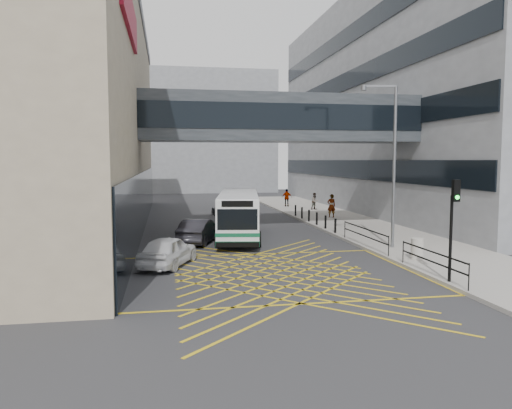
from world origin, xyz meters
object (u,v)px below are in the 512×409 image
pedestrian_a (331,206)px  pedestrian_b (315,201)px  street_lamp (391,156)px  car_white (168,251)px  car_dark (199,231)px  car_silver (229,209)px  bus (239,214)px  litter_bin (417,249)px  traffic_light (453,216)px  pedestrian_c (287,198)px

pedestrian_a → pedestrian_b: bearing=-94.9°
street_lamp → pedestrian_a: size_ratio=4.52×
car_white → car_dark: bearing=-84.5°
pedestrian_b → car_silver: bearing=179.4°
car_white → car_dark: 6.38m
car_white → car_dark: car_dark is taller
street_lamp → pedestrian_a: (1.53, 13.93, -3.91)m
bus → pedestrian_a: bus is taller
car_dark → litter_bin: (9.71, -7.42, -0.05)m
bus → street_lamp: (7.28, -5.55, 3.51)m
car_silver → litter_bin: 21.83m
car_white → car_dark: size_ratio=0.98×
traffic_light → pedestrian_c: bearing=84.1°
car_dark → street_lamp: (9.83, -4.14, 4.31)m
pedestrian_a → pedestrian_c: (-1.26, 10.02, -0.06)m
traffic_light → litter_bin: 4.85m
car_dark → street_lamp: bearing=176.2°
car_silver → pedestrian_b: (8.52, 2.76, 0.28)m
pedestrian_b → pedestrian_a: bearing=-113.6°
car_dark → traffic_light: traffic_light is taller
traffic_light → street_lamp: 7.99m
bus → litter_bin: (7.17, -8.83, -0.84)m
pedestrian_c → car_silver: bearing=58.5°
litter_bin → traffic_light: bearing=-101.7°
street_lamp → pedestrian_b: size_ratio=5.45×
street_lamp → litter_bin: street_lamp is taller
car_white → litter_bin: car_white is taller
car_dark → street_lamp: size_ratio=0.53×
pedestrian_a → bus: bearing=43.7°
car_dark → car_silver: 13.90m
car_silver → pedestrian_c: bearing=-154.5°
traffic_light → street_lamp: (1.01, 7.58, 2.31)m
car_dark → traffic_light: bearing=146.0°
pedestrian_a → pedestrian_b: 6.48m
car_dark → street_lamp: 11.50m
street_lamp → pedestrian_a: bearing=93.5°
bus → pedestrian_c: bearing=76.7°
car_dark → pedestrian_c: 22.24m
traffic_light → car_dark: bearing=123.4°
pedestrian_a → pedestrian_c: pedestrian_a is taller
car_silver → street_lamp: bearing=92.1°
car_dark → pedestrian_b: size_ratio=2.90×
traffic_light → pedestrian_b: size_ratio=2.50×
bus → litter_bin: bus is taller
litter_bin → pedestrian_c: bearing=89.2°
car_silver → street_lamp: size_ratio=0.50×
bus → car_dark: bearing=-142.0°
car_dark → pedestrian_c: pedestrian_c is taller
car_white → pedestrian_b: bearing=-99.8°
bus → pedestrian_b: size_ratio=6.55×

